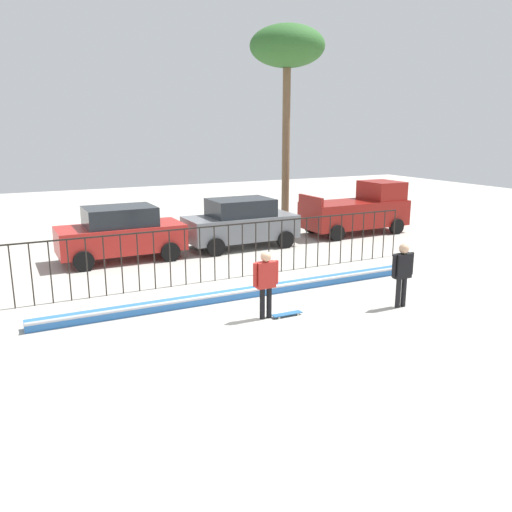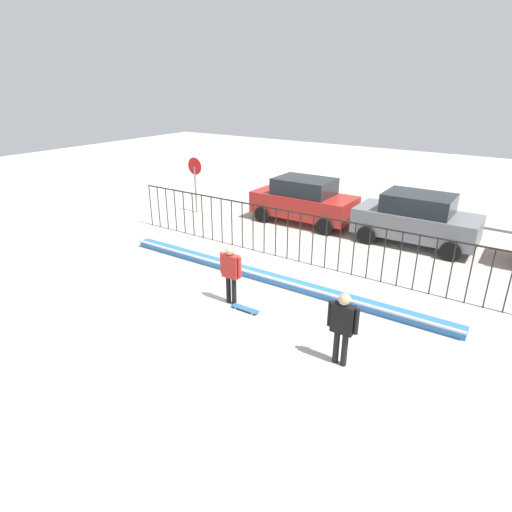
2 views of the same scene
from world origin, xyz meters
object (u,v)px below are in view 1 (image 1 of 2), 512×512
at_px(skateboarder, 266,279).
at_px(palm_tree_tall, 287,51).
at_px(pickup_truck, 359,210).
at_px(parked_car_gray, 241,223).
at_px(skateboard, 287,314).
at_px(parked_car_red, 121,233).
at_px(camera_operator, 403,269).

distance_m(skateboarder, palm_tree_tall, 14.58).
bearing_deg(pickup_truck, skateboarder, -143.10).
height_order(parked_car_gray, palm_tree_tall, palm_tree_tall).
bearing_deg(skateboard, palm_tree_tall, 55.71).
bearing_deg(pickup_truck, parked_car_gray, 177.48).
height_order(skateboard, palm_tree_tall, palm_tree_tall).
relative_size(parked_car_red, pickup_truck, 0.91).
distance_m(parked_car_red, palm_tree_tall, 11.58).
bearing_deg(pickup_truck, camera_operator, -125.69).
height_order(camera_operator, parked_car_red, parked_car_red).
bearing_deg(palm_tree_tall, pickup_truck, -60.11).
distance_m(skateboarder, parked_car_gray, 7.96).
bearing_deg(palm_tree_tall, skateboard, -119.71).
height_order(skateboard, pickup_truck, pickup_truck).
xyz_separation_m(camera_operator, palm_tree_tall, (3.28, 11.73, 6.90)).
distance_m(skateboarder, pickup_truck, 11.56).
relative_size(skateboarder, camera_operator, 1.00).
xyz_separation_m(camera_operator, pickup_truck, (5.15, 8.48, 0.02)).
bearing_deg(pickup_truck, parked_car_red, 176.53).
height_order(camera_operator, palm_tree_tall, palm_tree_tall).
relative_size(parked_car_gray, pickup_truck, 0.91).
xyz_separation_m(parked_car_gray, pickup_truck, (5.85, 0.19, 0.06)).
bearing_deg(parked_car_gray, camera_operator, -88.15).
xyz_separation_m(parked_car_red, palm_tree_tall, (8.61, 3.42, 6.94)).
height_order(pickup_truck, palm_tree_tall, palm_tree_tall).
distance_m(camera_operator, parked_car_red, 9.87).
bearing_deg(camera_operator, skateboard, 25.30).
bearing_deg(parked_car_red, pickup_truck, 1.64).
bearing_deg(camera_operator, parked_car_gray, -46.23).
relative_size(parked_car_red, palm_tree_tall, 0.48).
xyz_separation_m(skateboard, parked_car_gray, (2.30, 7.56, 0.91)).
bearing_deg(parked_car_gray, parked_car_red, 176.81).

